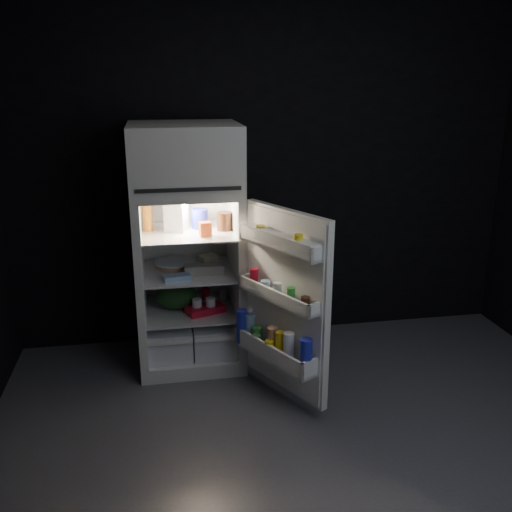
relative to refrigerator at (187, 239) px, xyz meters
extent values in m
cube|color=#55555B|center=(0.68, -1.32, -0.96)|extent=(4.00, 3.40, 0.00)
cube|color=black|center=(0.68, 0.38, 0.39)|extent=(4.00, 0.00, 2.70)
cube|color=silver|center=(0.00, -0.02, -0.91)|extent=(0.76, 0.70, 0.10)
cube|color=silver|center=(-0.35, -0.02, -0.26)|extent=(0.05, 0.70, 1.20)
cube|color=silver|center=(0.36, -0.02, -0.26)|extent=(0.05, 0.70, 1.20)
cube|color=white|center=(0.00, 0.30, -0.26)|extent=(0.66, 0.05, 1.20)
cube|color=silver|center=(0.00, -0.02, 0.37)|extent=(0.76, 0.70, 0.06)
cube|color=silver|center=(0.00, -0.02, 0.61)|extent=(0.76, 0.70, 0.42)
cube|color=black|center=(0.00, -0.38, 0.43)|extent=(0.68, 0.01, 0.02)
cube|color=white|center=(-0.33, -0.05, -0.26)|extent=(0.01, 0.65, 1.20)
cube|color=white|center=(0.33, -0.05, -0.26)|extent=(0.01, 0.65, 1.20)
cube|color=white|center=(0.00, -0.05, 0.34)|extent=(0.66, 0.65, 0.01)
cube|color=white|center=(0.00, -0.05, -0.85)|extent=(0.66, 0.65, 0.01)
cube|color=white|center=(0.00, -0.05, 0.06)|extent=(0.65, 0.63, 0.01)
cube|color=white|center=(0.00, -0.05, -0.24)|extent=(0.65, 0.63, 0.01)
cube|color=white|center=(0.00, -0.05, -0.54)|extent=(0.65, 0.63, 0.01)
cube|color=white|center=(-0.16, -0.03, -0.74)|extent=(0.32, 0.59, 0.22)
cube|color=white|center=(0.17, -0.03, -0.74)|extent=(0.32, 0.59, 0.22)
cube|color=white|center=(-0.16, -0.35, -0.65)|extent=(0.32, 0.02, 0.03)
cube|color=white|center=(0.17, -0.35, -0.65)|extent=(0.32, 0.02, 0.03)
cube|color=#FFE5B2|center=(0.00, -0.10, 0.32)|extent=(0.14, 0.14, 0.02)
cube|color=silver|center=(0.58, -0.70, -0.26)|extent=(0.40, 0.70, 1.22)
cube|color=white|center=(0.55, -0.71, -0.26)|extent=(0.34, 0.64, 1.18)
cube|color=white|center=(0.52, -0.73, 0.11)|extent=(0.40, 0.64, 0.02)
cube|color=white|center=(0.49, -0.74, 0.15)|extent=(0.34, 0.61, 0.10)
cube|color=white|center=(0.67, -1.02, 0.15)|extent=(0.09, 0.06, 0.10)
cube|color=white|center=(0.36, -0.44, 0.15)|extent=(0.09, 0.06, 0.10)
cube|color=white|center=(0.51, -0.73, -0.22)|extent=(0.41, 0.65, 0.02)
cube|color=white|center=(0.48, -0.75, -0.19)|extent=(0.34, 0.61, 0.09)
cube|color=white|center=(0.67, -1.02, -0.19)|extent=(0.10, 0.06, 0.09)
cube|color=white|center=(0.36, -0.44, -0.19)|extent=(0.10, 0.06, 0.09)
cube|color=white|center=(0.50, -0.74, -0.63)|extent=(0.44, 0.67, 0.02)
cube|color=white|center=(0.44, -0.77, -0.57)|extent=(0.34, 0.61, 0.13)
cube|color=white|center=(0.65, -1.03, -0.57)|extent=(0.13, 0.08, 0.13)
cube|color=white|center=(0.34, -0.45, -0.57)|extent=(0.13, 0.08, 0.13)
cube|color=white|center=(0.52, -0.73, 0.21)|extent=(0.39, 0.63, 0.02)
cylinder|color=yellow|center=(0.60, -0.89, 0.18)|extent=(0.08, 0.08, 0.12)
cylinder|color=silver|center=(0.54, -0.76, 0.17)|extent=(0.08, 0.08, 0.09)
cylinder|color=yellow|center=(0.43, -0.57, 0.18)|extent=(0.08, 0.08, 0.10)
cylinder|color=black|center=(0.63, -0.96, -0.17)|extent=(0.08, 0.08, 0.09)
cylinder|color=#338C33|center=(0.57, -0.85, -0.16)|extent=(0.07, 0.07, 0.11)
cylinder|color=silver|center=(0.51, -0.73, -0.16)|extent=(0.08, 0.08, 0.10)
cylinder|color=#82A3CA|center=(0.46, -0.62, -0.17)|extent=(0.08, 0.08, 0.08)
cylinder|color=#B70F24|center=(0.40, -0.52, -0.14)|extent=(0.08, 0.08, 0.13)
cylinder|color=#1D26A2|center=(0.64, -1.00, -0.50)|extent=(0.10, 0.10, 0.24)
cylinder|color=white|center=(0.56, -0.86, -0.51)|extent=(0.09, 0.09, 0.22)
cylinder|color=yellow|center=(0.52, -0.79, -0.52)|extent=(0.09, 0.09, 0.20)
cylinder|color=#AC7A5B|center=(0.49, -0.72, -0.52)|extent=(0.09, 0.09, 0.20)
cylinder|color=#338C33|center=(0.41, -0.58, -0.54)|extent=(0.09, 0.09, 0.14)
cylinder|color=#82A3CA|center=(0.37, -0.51, -0.51)|extent=(0.10, 0.10, 0.21)
cylinder|color=yellow|center=(0.46, -0.76, -0.55)|extent=(0.08, 0.08, 0.12)
cylinder|color=silver|center=(0.39, -0.63, -0.56)|extent=(0.08, 0.08, 0.11)
cylinder|color=#1D26A2|center=(0.32, -0.49, -0.50)|extent=(0.10, 0.10, 0.24)
cylinder|color=white|center=(0.37, -0.51, -0.37)|extent=(0.05, 0.05, 0.02)
cube|color=white|center=(-0.07, -0.01, 0.19)|extent=(0.18, 0.18, 0.24)
cylinder|color=#1D26A2|center=(0.10, 0.03, 0.14)|extent=(0.14, 0.14, 0.14)
cylinder|color=black|center=(0.27, -0.06, 0.14)|extent=(0.14, 0.14, 0.13)
cylinder|color=#C3731F|center=(-0.27, 0.02, 0.18)|extent=(0.09, 0.09, 0.22)
cube|color=#E34F1A|center=(0.11, -0.20, 0.12)|extent=(0.09, 0.07, 0.10)
cube|color=gray|center=(0.10, -0.14, -0.19)|extent=(0.29, 0.12, 0.07)
cylinder|color=#AC7A5B|center=(-0.09, 0.06, -0.21)|extent=(0.35, 0.35, 0.04)
cube|color=#82A3CA|center=(-0.10, -0.24, -0.21)|extent=(0.20, 0.12, 0.04)
cube|color=#F3ECC7|center=(0.16, 0.15, -0.20)|extent=(0.16, 0.15, 0.05)
ellipsoid|color=#193815|center=(-0.10, -0.01, -0.43)|extent=(0.37, 0.33, 0.20)
cube|color=#B70F24|center=(0.10, -0.14, -0.50)|extent=(0.31, 0.23, 0.05)
cylinder|color=#B70F24|center=(0.13, 0.13, -0.48)|extent=(0.07, 0.07, 0.09)
cylinder|color=silver|center=(0.27, 0.11, -0.48)|extent=(0.08, 0.08, 0.09)
camera|label=1|loc=(-0.21, -4.01, 1.13)|focal=40.00mm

